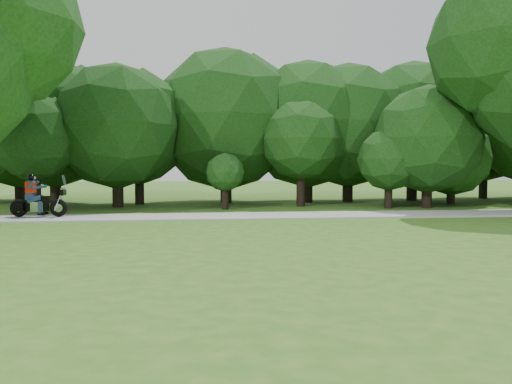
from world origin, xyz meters
name	(u,v)px	position (x,y,z in m)	size (l,w,h in m)	color
ground	(332,258)	(0.00, 0.00, 0.00)	(100.00, 100.00, 0.00)	#34651D
walkway	(272,216)	(0.00, 8.00, 0.03)	(60.00, 2.20, 0.06)	#9F9F99
tree_line	(272,128)	(1.00, 14.74, 3.64)	(39.14, 11.75, 7.49)	black
touring_motorcycle	(35,201)	(-8.10, 8.23, 0.59)	(1.93, 0.61, 1.47)	black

